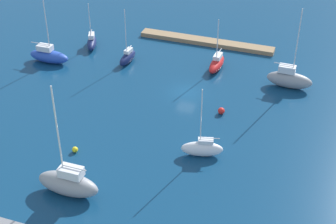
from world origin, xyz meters
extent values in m
plane|color=navy|center=(0.00, 0.00, 0.00)|extent=(160.00, 160.00, 0.00)
cube|color=#997A56|center=(1.60, -15.86, 0.35)|extent=(22.35, 2.09, 0.69)
ellipsoid|color=#141E4C|center=(11.17, -5.39, 0.81)|extent=(1.68, 4.61, 1.62)
cube|color=silver|center=(11.14, -5.75, 1.89)|extent=(0.92, 1.69, 0.54)
cylinder|color=silver|center=(11.19, -5.16, 5.22)|extent=(0.11, 0.11, 7.20)
cylinder|color=silver|center=(11.11, -5.99, 2.31)|extent=(0.23, 1.67, 0.09)
ellipsoid|color=gray|center=(-13.26, -6.15, 1.16)|extent=(6.42, 2.27, 2.32)
cube|color=silver|center=(-12.75, -6.17, 2.83)|extent=(2.33, 1.32, 1.01)
cylinder|color=silver|center=(-13.57, -6.14, 7.07)|extent=(0.15, 0.15, 9.50)
cylinder|color=silver|center=(-12.21, -6.18, 3.48)|extent=(2.72, 0.20, 0.12)
ellipsoid|color=white|center=(-5.99, 12.90, 0.94)|extent=(5.07, 2.66, 1.87)
cube|color=silver|center=(-6.37, 12.80, 2.12)|extent=(1.92, 1.28, 0.49)
cylinder|color=silver|center=(-5.76, 12.97, 5.41)|extent=(0.12, 0.12, 7.09)
cylinder|color=silver|center=(-6.83, 12.67, 2.51)|extent=(2.17, 0.68, 0.09)
ellipsoid|color=red|center=(-2.22, -8.02, 0.79)|extent=(1.86, 5.54, 1.59)
cube|color=silver|center=(-2.23, -8.46, 1.90)|extent=(1.07, 2.01, 0.62)
cylinder|color=silver|center=(-2.21, -7.75, 4.85)|extent=(0.13, 0.13, 6.52)
cylinder|color=silver|center=(-2.25, -9.03, 2.35)|extent=(0.19, 2.58, 0.11)
ellipsoid|color=#2347B2|center=(22.62, -1.60, 0.97)|extent=(6.44, 2.35, 1.94)
cube|color=silver|center=(23.14, -1.60, 2.37)|extent=(2.33, 1.39, 0.86)
cylinder|color=silver|center=(22.30, -1.61, 6.78)|extent=(0.15, 0.15, 9.69)
cylinder|color=silver|center=(23.87, -1.59, 2.95)|extent=(3.14, 0.16, 0.12)
ellipsoid|color=#141E4C|center=(18.80, -8.49, 0.75)|extent=(3.21, 5.11, 1.49)
cube|color=silver|center=(18.95, -8.86, 1.83)|extent=(1.48, 1.97, 0.67)
cylinder|color=silver|center=(18.71, -8.26, 4.52)|extent=(0.12, 0.12, 6.05)
cylinder|color=silver|center=(19.09, -9.21, 2.31)|extent=(0.86, 1.92, 0.09)
ellipsoid|color=gray|center=(5.46, 23.77, 1.28)|extent=(6.88, 2.43, 2.56)
cube|color=silver|center=(4.91, 23.77, 3.07)|extent=(2.48, 1.45, 1.03)
cylinder|color=silver|center=(5.80, 23.77, 7.85)|extent=(0.17, 0.17, 10.58)
cylinder|color=silver|center=(4.46, 23.76, 3.74)|extent=(2.68, 0.14, 0.13)
sphere|color=red|center=(-5.95, 3.63, 0.45)|extent=(0.89, 0.89, 0.89)
sphere|color=yellow|center=(8.24, 17.22, 0.35)|extent=(0.71, 0.71, 0.71)
camera|label=1|loc=(-17.82, 58.45, 37.11)|focal=54.67mm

